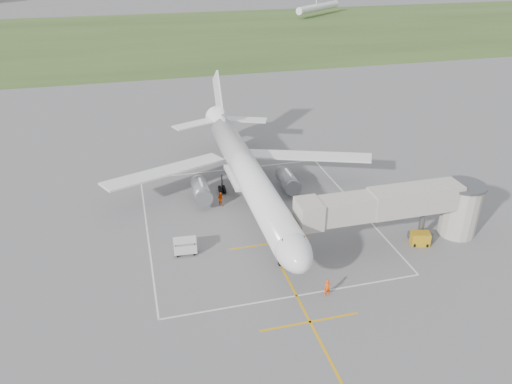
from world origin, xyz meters
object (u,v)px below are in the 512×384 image
object	(u,v)px
ramp_worker_nose	(327,288)
ramp_worker_wing	(220,199)
jet_bridge	(408,207)
baggage_cart	(185,246)
gpu_unit	(420,239)
airliner	(248,174)

from	to	relation	value
ramp_worker_nose	ramp_worker_wing	xyz separation A→B (m)	(-6.85, 21.66, 0.00)
jet_bridge	baggage_cart	size ratio (longest dim) A/B	8.51
jet_bridge	ramp_worker_nose	xyz separation A→B (m)	(-12.70, -7.22, -3.78)
gpu_unit	ramp_worker_wing	bearing A→B (deg)	160.63
airliner	ramp_worker_wing	bearing A→B (deg)	177.17
jet_bridge	baggage_cart	distance (m)	26.31
ramp_worker_nose	ramp_worker_wing	world-z (taller)	same
airliner	baggage_cart	size ratio (longest dim) A/B	17.00
baggage_cart	gpu_unit	bearing A→B (deg)	-6.47
baggage_cart	ramp_worker_wing	bearing A→B (deg)	63.53
airliner	baggage_cart	world-z (taller)	airliner
gpu_unit	ramp_worker_wing	size ratio (longest dim) A/B	1.28
ramp_worker_nose	ramp_worker_wing	distance (m)	22.72
gpu_unit	ramp_worker_wing	xyz separation A→B (m)	(-21.14, 15.56, 0.17)
baggage_cart	ramp_worker_nose	xyz separation A→B (m)	(13.02, -11.29, 0.02)
jet_bridge	ramp_worker_wing	xyz separation A→B (m)	(-19.54, 14.44, -3.78)
airliner	ramp_worker_wing	xyz separation A→B (m)	(-3.82, 0.19, -3.43)
airliner	ramp_worker_nose	distance (m)	21.95
gpu_unit	ramp_worker_wing	distance (m)	26.25
airliner	gpu_unit	world-z (taller)	airliner
airliner	ramp_worker_nose	world-z (taller)	airliner
baggage_cart	ramp_worker_nose	distance (m)	17.23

